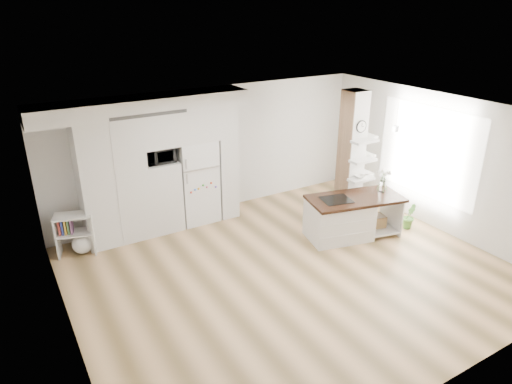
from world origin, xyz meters
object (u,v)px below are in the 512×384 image
Objects in this scene: refrigerator at (196,181)px; bookshelf at (78,237)px; floor_plant_a at (409,216)px; kitchen_island at (344,217)px.

bookshelf is at bearing -175.50° from refrigerator.
refrigerator reaches higher than bookshelf.
floor_plant_a is at bearing -4.91° from bookshelf.
refrigerator is 2.24× the size of bookshelf.
bookshelf is 6.42m from floor_plant_a.
refrigerator reaches higher than kitchen_island.
bookshelf is at bearing 169.53° from kitchen_island.
refrigerator is at bearing 21.19° from bookshelf.
kitchen_island is (2.13, -2.17, -0.44)m from refrigerator.
kitchen_island is 1.45m from floor_plant_a.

